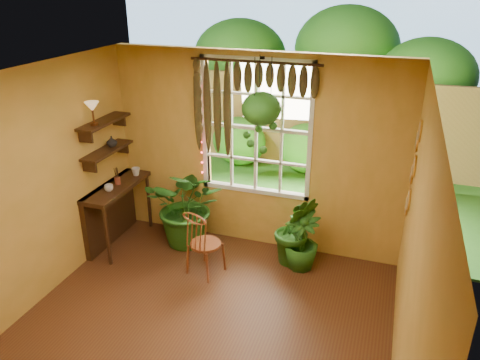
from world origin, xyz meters
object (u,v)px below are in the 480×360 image
object	(u,v)px
counter_ledge	(112,207)
hanging_basket	(261,113)
windsor_chair	(204,252)
potted_plant_left	(188,205)
potted_plant_mid	(296,230)

from	to	relation	value
counter_ledge	hanging_basket	xyz separation A→B (m)	(2.09, 0.28, 1.47)
counter_ledge	hanging_basket	distance (m)	2.57
windsor_chair	hanging_basket	size ratio (longest dim) A/B	0.92
potted_plant_left	potted_plant_mid	size ratio (longest dim) A/B	1.20
counter_ledge	potted_plant_left	size ratio (longest dim) A/B	1.00
windsor_chair	hanging_basket	bearing A→B (deg)	65.92
windsor_chair	potted_plant_left	world-z (taller)	potted_plant_left
windsor_chair	hanging_basket	distance (m)	1.90
counter_ledge	potted_plant_mid	xyz separation A→B (m)	(2.59, 0.29, -0.05)
potted_plant_mid	hanging_basket	world-z (taller)	hanging_basket
potted_plant_left	hanging_basket	xyz separation A→B (m)	(1.04, -0.01, 1.42)
counter_ledge	potted_plant_left	bearing A→B (deg)	15.71
potted_plant_left	hanging_basket	bearing A→B (deg)	-0.72
potted_plant_mid	counter_ledge	bearing A→B (deg)	-173.67
counter_ledge	potted_plant_left	world-z (taller)	potted_plant_left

